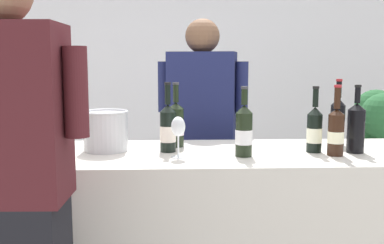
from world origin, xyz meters
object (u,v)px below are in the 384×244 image
at_px(wine_bottle_7, 176,124).
at_px(wine_bottle_2, 314,129).
at_px(wine_bottle_10, 55,133).
at_px(wine_bottle_5, 337,122).
at_px(wine_bottle_9, 168,128).
at_px(wine_glass, 178,128).
at_px(potted_shrub, 381,146).
at_px(person_guest, 11,223).
at_px(wine_bottle_1, 28,132).
at_px(person_server, 202,152).
at_px(wine_bottle_4, 356,127).
at_px(ice_bucket, 106,130).
at_px(wine_bottle_3, 336,131).
at_px(wine_bottle_6, 244,131).

bearing_deg(wine_bottle_7, wine_bottle_2, -14.48).
relative_size(wine_bottle_7, wine_bottle_10, 1.16).
distance_m(wine_bottle_5, wine_bottle_9, 0.90).
relative_size(wine_glass, potted_shrub, 0.16).
distance_m(wine_bottle_9, person_guest, 0.89).
xyz_separation_m(person_guest, potted_shrub, (2.19, 1.90, -0.11)).
distance_m(person_guest, potted_shrub, 2.90).
relative_size(wine_bottle_1, wine_bottle_2, 1.07).
relative_size(wine_bottle_2, potted_shrub, 0.28).
distance_m(person_server, person_guest, 1.54).
xyz_separation_m(wine_bottle_4, person_server, (-0.71, 0.72, -0.27)).
bearing_deg(wine_bottle_7, wine_bottle_4, -12.49).
bearing_deg(potted_shrub, wine_glass, -140.09).
distance_m(ice_bucket, potted_shrub, 2.32).
height_order(wine_bottle_1, wine_bottle_2, wine_bottle_1).
bearing_deg(wine_glass, wine_bottle_1, -174.81).
distance_m(wine_bottle_3, wine_bottle_5, 0.27).
height_order(ice_bucket, person_guest, person_guest).
bearing_deg(ice_bucket, person_guest, -106.55).
bearing_deg(person_guest, ice_bucket, 73.45).
height_order(wine_bottle_6, person_guest, person_guest).
xyz_separation_m(wine_bottle_2, wine_glass, (-0.67, -0.10, 0.02)).
xyz_separation_m(wine_bottle_2, wine_bottle_9, (-0.72, 0.04, 0.01)).
height_order(wine_bottle_10, person_server, person_server).
height_order(wine_bottle_1, person_server, person_server).
xyz_separation_m(wine_glass, ice_bucket, (-0.36, 0.18, -0.03)).
bearing_deg(wine_bottle_10, wine_bottle_9, 6.91).
relative_size(wine_glass, person_server, 0.12).
relative_size(wine_bottle_9, wine_bottle_10, 1.19).
xyz_separation_m(wine_bottle_7, ice_bucket, (-0.35, -0.09, -0.02)).
height_order(wine_bottle_1, wine_glass, wine_bottle_1).
height_order(wine_bottle_5, wine_glass, wine_bottle_5).
bearing_deg(wine_bottle_1, ice_bucket, 38.58).
bearing_deg(wine_bottle_9, wine_bottle_5, 8.00).
relative_size(wine_bottle_5, wine_glass, 1.84).
bearing_deg(wine_bottle_5, wine_bottle_4, -82.91).
height_order(wine_bottle_3, wine_glass, wine_bottle_3).
xyz_separation_m(wine_bottle_2, wine_bottle_7, (-0.68, 0.18, 0.01)).
bearing_deg(wine_glass, wine_bottle_7, 91.81).
xyz_separation_m(wine_bottle_5, wine_bottle_10, (-1.43, -0.19, -0.02)).
height_order(wine_bottle_7, potted_shrub, wine_bottle_7).
height_order(wine_bottle_4, potted_shrub, wine_bottle_4).
bearing_deg(wine_glass, wine_bottle_5, 17.50).
xyz_separation_m(wine_bottle_1, potted_shrub, (2.28, 1.41, -0.35)).
relative_size(wine_bottle_3, person_guest, 0.19).
bearing_deg(person_guest, potted_shrub, 40.88).
bearing_deg(wine_bottle_2, wine_bottle_9, 176.80).
height_order(wine_bottle_5, wine_bottle_10, wine_bottle_5).
height_order(wine_bottle_6, person_server, person_server).
bearing_deg(potted_shrub, ice_bucket, -149.36).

